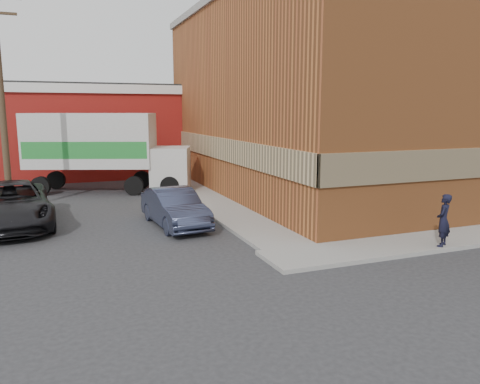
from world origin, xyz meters
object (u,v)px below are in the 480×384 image
object	(u,v)px
brick_building	(349,98)
suv_a	(10,205)
man	(444,220)
sedan	(175,208)
utility_pole	(1,92)
box_truck	(107,147)
warehouse	(50,131)

from	to	relation	value
brick_building	suv_a	world-z (taller)	brick_building
man	suv_a	bearing A→B (deg)	-67.23
brick_building	sedan	distance (m)	12.12
utility_pole	sedan	size ratio (longest dim) A/B	2.23
box_truck	utility_pole	bearing A→B (deg)	-121.81
man	sedan	world-z (taller)	man
brick_building	warehouse	xyz separation A→B (m)	(-14.50, 11.00, -1.87)
utility_pole	suv_a	distance (m)	4.93
man	sedan	bearing A→B (deg)	-75.27
warehouse	suv_a	size ratio (longest dim) A/B	2.88
utility_pole	suv_a	size ratio (longest dim) A/B	1.59
brick_building	utility_pole	world-z (taller)	brick_building
brick_building	suv_a	bearing A→B (deg)	-169.48
warehouse	box_truck	size ratio (longest dim) A/B	1.98
utility_pole	sedan	world-z (taller)	utility_pole
utility_pole	suv_a	xyz separation A→B (m)	(0.28, -2.92, -3.96)
warehouse	utility_pole	world-z (taller)	utility_pole
warehouse	sedan	bearing A→B (deg)	-75.34
sedan	suv_a	xyz separation A→B (m)	(-5.37, 1.97, 0.12)
man	suv_a	size ratio (longest dim) A/B	0.27
sedan	utility_pole	bearing A→B (deg)	134.07
brick_building	sedan	size ratio (longest dim) A/B	4.52
utility_pole	box_truck	world-z (taller)	utility_pole
brick_building	suv_a	size ratio (longest dim) A/B	3.23
sedan	suv_a	bearing A→B (deg)	154.78
brick_building	warehouse	size ratio (longest dim) A/B	1.12
box_truck	man	bearing A→B (deg)	-40.00
warehouse	man	world-z (taller)	warehouse
man	box_truck	xyz separation A→B (m)	(-8.06, 13.88, 1.37)
utility_pole	box_truck	bearing A→B (deg)	38.32
man	sedan	xyz separation A→B (m)	(-6.62, 5.65, -0.23)
suv_a	utility_pole	bearing A→B (deg)	90.33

